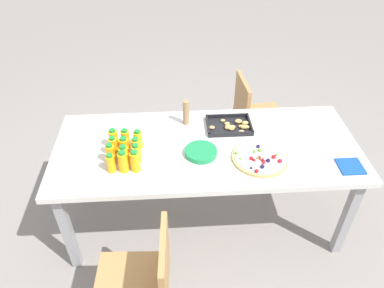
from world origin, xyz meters
TOP-DOWN VIEW (x-y plane):
  - ground_plane at (0.00, 0.00)m, footprint 12.00×12.00m
  - party_table at (0.00, 0.00)m, footprint 2.02×0.84m
  - chair_near_left at (-0.41, -0.80)m, footprint 0.42×0.42m
  - chair_far_right at (0.49, 0.72)m, footprint 0.43×0.43m
  - juice_bottle_0 at (-0.60, -0.21)m, footprint 0.05×0.05m
  - juice_bottle_1 at (-0.53, -0.20)m, footprint 0.06×0.06m
  - juice_bottle_2 at (-0.45, -0.21)m, footprint 0.06×0.06m
  - juice_bottle_3 at (-0.61, -0.13)m, footprint 0.06×0.06m
  - juice_bottle_4 at (-0.53, -0.13)m, footprint 0.06×0.06m
  - juice_bottle_5 at (-0.45, -0.13)m, footprint 0.06×0.06m
  - juice_bottle_6 at (-0.60, -0.06)m, footprint 0.05×0.05m
  - juice_bottle_7 at (-0.53, -0.06)m, footprint 0.06×0.06m
  - juice_bottle_8 at (-0.46, -0.06)m, footprint 0.06×0.06m
  - juice_bottle_9 at (-0.61, 0.02)m, footprint 0.06×0.06m
  - juice_bottle_10 at (-0.53, 0.02)m, footprint 0.06×0.06m
  - juice_bottle_11 at (-0.45, 0.01)m, footprint 0.06×0.06m
  - fruit_pizza at (0.32, -0.16)m, footprint 0.36×0.36m
  - snack_tray at (0.19, 0.19)m, footprint 0.31×0.23m
  - plate_stack at (-0.05, -0.08)m, footprint 0.21×0.21m
  - napkin_stack at (0.87, -0.27)m, footprint 0.15×0.15m
  - cardboard_tube at (-0.12, 0.26)m, footprint 0.04×0.04m

SIDE VIEW (x-z plane):
  - ground_plane at x=0.00m, z-range 0.00..0.00m
  - chair_near_left at x=-0.41m, z-range 0.09..0.92m
  - chair_far_right at x=0.49m, z-range 0.09..0.92m
  - party_table at x=0.00m, z-range 0.31..1.06m
  - napkin_stack at x=0.87m, z-range 0.75..0.76m
  - fruit_pizza at x=0.32m, z-range 0.74..0.79m
  - snack_tray at x=0.19m, z-range 0.75..0.79m
  - plate_stack at x=-0.05m, z-range 0.75..0.79m
  - juice_bottle_8 at x=-0.46m, z-range 0.75..0.88m
  - juice_bottle_0 at x=-0.60m, z-range 0.75..0.88m
  - juice_bottle_4 at x=-0.53m, z-range 0.75..0.88m
  - juice_bottle_11 at x=-0.45m, z-range 0.75..0.89m
  - juice_bottle_5 at x=-0.45m, z-range 0.75..0.89m
  - juice_bottle_7 at x=-0.53m, z-range 0.75..0.89m
  - juice_bottle_10 at x=-0.53m, z-range 0.75..0.89m
  - juice_bottle_3 at x=-0.61m, z-range 0.75..0.89m
  - juice_bottle_9 at x=-0.61m, z-range 0.75..0.90m
  - juice_bottle_6 at x=-0.60m, z-range 0.75..0.90m
  - juice_bottle_1 at x=-0.53m, z-range 0.75..0.90m
  - juice_bottle_2 at x=-0.45m, z-range 0.75..0.90m
  - cardboard_tube at x=-0.12m, z-range 0.75..0.94m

